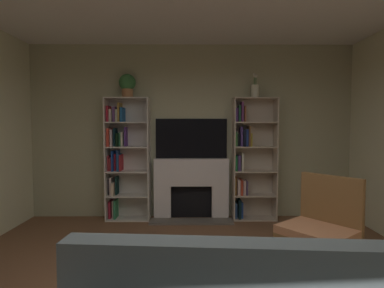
% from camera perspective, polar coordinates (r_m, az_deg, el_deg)
% --- Properties ---
extents(wall_back_accent, '(5.50, 0.06, 2.90)m').
position_cam_1_polar(wall_back_accent, '(5.30, -0.13, 2.28)').
color(wall_back_accent, '#AEAD8B').
rests_on(wall_back_accent, ground_plane).
extents(fireplace, '(1.34, 0.50, 1.00)m').
position_cam_1_polar(fireplace, '(5.26, -0.12, -7.90)').
color(fireplace, white).
rests_on(fireplace, ground_plane).
extents(tv, '(1.19, 0.06, 0.66)m').
position_cam_1_polar(tv, '(5.24, -0.12, 1.00)').
color(tv, black).
rests_on(tv, fireplace).
extents(bookshelf_left, '(0.71, 0.33, 2.00)m').
position_cam_1_polar(bookshelf_left, '(5.29, -12.39, -2.19)').
color(bookshelf_left, silver).
rests_on(bookshelf_left, ground_plane).
extents(bookshelf_right, '(0.71, 0.32, 2.00)m').
position_cam_1_polar(bookshelf_right, '(5.28, 10.34, -2.82)').
color(bookshelf_right, beige).
rests_on(bookshelf_right, ground_plane).
extents(potted_plant, '(0.27, 0.27, 0.38)m').
position_cam_1_polar(potted_plant, '(5.26, -11.72, 10.60)').
color(potted_plant, '#AA7147').
rests_on(potted_plant, bookshelf_left).
extents(vase_with_flowers, '(0.13, 0.13, 0.40)m').
position_cam_1_polar(vase_with_flowers, '(5.26, 11.45, 9.67)').
color(vase_with_flowers, beige).
rests_on(vase_with_flowers, bookshelf_right).
extents(armchair, '(0.85, 0.87, 1.03)m').
position_cam_1_polar(armchair, '(3.54, 22.62, -13.34)').
color(armchair, brown).
rests_on(armchair, ground_plane).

